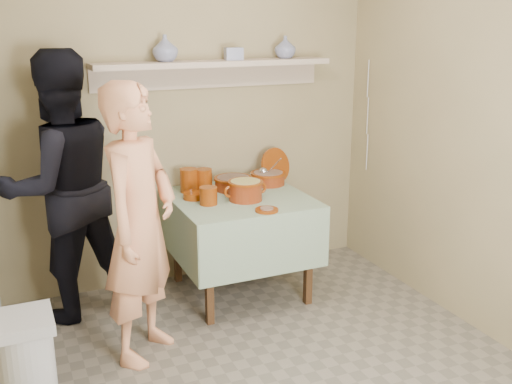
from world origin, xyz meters
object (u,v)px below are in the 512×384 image
person_helper (61,188)px  cazuela_rice (245,189)px  serving_table (240,212)px  person_cook (140,225)px  trash_bin (25,365)px

person_helper → cazuela_rice: 1.27m
person_helper → serving_table: size_ratio=1.89×
person_cook → cazuela_rice: bearing=-20.1°
cazuela_rice → trash_bin: (-1.59, -0.81, -0.56)m
person_cook → cazuela_rice: (0.87, 0.46, -0.00)m
cazuela_rice → trash_bin: bearing=-153.0°
person_helper → trash_bin: person_helper is taller
person_helper → trash_bin: (-0.36, -1.10, -0.64)m
serving_table → trash_bin: serving_table is taller
person_cook → serving_table: 1.05m
serving_table → cazuela_rice: 0.23m
person_cook → trash_bin: bearing=157.7°
cazuela_rice → person_cook: bearing=-152.0°
person_helper → serving_table: person_helper is taller
cazuela_rice → trash_bin: size_ratio=0.59×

